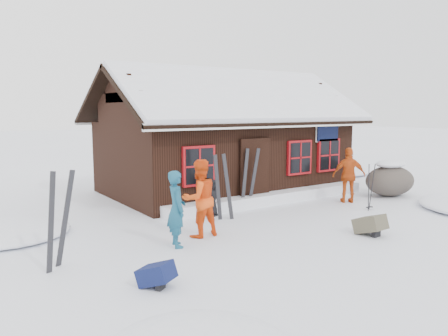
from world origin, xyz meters
The scene contains 15 objects.
ground centered at (0.00, 0.00, 0.00)m, with size 120.00×120.00×0.00m, color white.
mountain_hut centered at (1.50, 4.98, 1.58)m, with size 8.90×6.09×4.42m.
snow_drift centered at (1.50, 2.25, 0.17)m, with size 7.60×0.60×0.35m, color white.
snow_mounds centered at (1.65, 1.86, 0.00)m, with size 20.60×13.20×0.48m.
skier_teal centered at (-3.11, 0.04, 0.83)m, with size 0.60×0.40×1.65m, color navy.
skier_orange_left centered at (-2.31, 0.40, 0.90)m, with size 0.88×0.68×1.80m, color #EB4910.
skier_orange_right centered at (3.53, 0.96, 0.88)m, with size 1.03×0.43×1.75m, color #C34814.
skier_crouched centered at (-0.99, 1.92, 0.51)m, with size 0.50×0.33×1.03m, color black.
boulder centered at (5.58, 0.90, 0.55)m, with size 1.87×1.40×1.10m.
ski_pair_left centered at (-5.50, 0.18, 0.89)m, with size 0.67×0.33×1.86m.
ski_pair_mid centered at (-1.00, 1.38, 0.86)m, with size 0.61×0.18×1.82m.
ski_pair_right centered at (0.51, 2.20, 0.87)m, with size 0.65×0.21×1.84m.
ski_poles centered at (3.22, -0.09, 0.66)m, with size 0.25×0.12×1.40m.
backpack_blue centered at (-4.42, -1.70, 0.15)m, with size 0.41×0.55×0.30m, color #0F1742.
backpack_olive centered at (1.04, -1.76, 0.18)m, with size 0.49×0.65×0.35m, color #4D4837.
Camera 1 is at (-7.40, -8.05, 2.92)m, focal length 35.00 mm.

